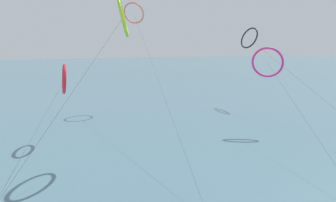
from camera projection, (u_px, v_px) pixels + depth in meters
sea_water at (118, 74)px, 114.10m from camera, size 400.00×200.00×0.08m
kite_crimson at (64, 79)px, 39.26m from camera, size 5.52×19.99×11.01m
kite_coral at (134, 13)px, 57.65m from camera, size 4.88×44.36×21.69m
kite_lime at (123, 16)px, 33.35m from camera, size 13.76×14.07×19.52m
kite_magenta at (268, 62)px, 43.69m from camera, size 7.79×25.96×13.20m
kite_charcoal at (249, 38)px, 61.09m from camera, size 2.99×41.21×16.86m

